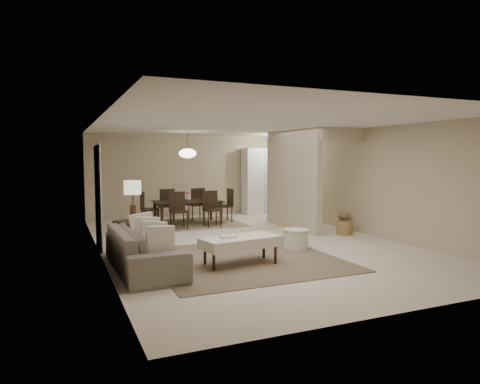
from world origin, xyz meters
name	(u,v)px	position (x,y,z in m)	size (l,w,h in m)	color
floor	(248,242)	(0.00, 0.00, 0.00)	(9.00, 9.00, 0.00)	beige
ceiling	(248,124)	(0.00, 0.00, 2.50)	(9.00, 9.00, 0.00)	white
back_wall	(188,176)	(0.00, 4.50, 1.25)	(6.00, 6.00, 0.00)	#C5B595
left_wall	(99,188)	(-3.00, 0.00, 1.25)	(9.00, 9.00, 0.00)	#C5B595
right_wall	(362,181)	(3.00, 0.00, 1.25)	(9.00, 9.00, 0.00)	#C5B595
partition	(292,179)	(1.80, 1.25, 1.25)	(0.15, 2.50, 2.50)	#C5B595
doorway	(98,198)	(-2.97, 0.60, 1.02)	(0.04, 0.90, 2.04)	black
pantry_cabinet	(261,181)	(2.35, 4.15, 1.05)	(1.20, 0.55, 2.10)	white
flush_light	(274,136)	(2.30, 3.20, 2.46)	(0.44, 0.44, 0.05)	white
living_rug	(244,259)	(-0.69, -1.38, 0.01)	(3.20, 3.20, 0.01)	brown
sofa	(144,249)	(-2.45, -1.38, 0.34)	(0.90, 2.30, 0.67)	slate
ottoman_bench	(240,242)	(-0.89, -1.68, 0.38)	(1.41, 0.81, 0.48)	beige
side_table	(133,237)	(-2.40, -0.05, 0.31)	(0.56, 0.56, 0.62)	black
table_lamp	(133,191)	(-2.40, -0.05, 1.18)	(0.32, 0.32, 0.76)	#46321E
round_pouf	(296,239)	(0.60, -0.98, 0.20)	(0.50, 0.50, 0.39)	beige
wicker_basket	(345,228)	(2.49, -0.04, 0.16)	(0.38, 0.38, 0.32)	olive
dining_rug	(188,224)	(-0.45, 2.93, 0.01)	(2.80, 2.10, 0.01)	#837051
dining_table	(188,212)	(-0.45, 2.93, 0.32)	(1.80, 1.01, 0.63)	black
dining_chairs	(188,207)	(-0.45, 2.93, 0.47)	(2.51, 1.82, 0.94)	black
vase	(188,198)	(-0.45, 2.93, 0.71)	(0.15, 0.15, 0.15)	silver
yellow_mat	(299,227)	(2.05, 1.31, 0.01)	(0.90, 0.55, 0.01)	yellow
pendant_light	(188,153)	(-0.45, 2.93, 1.92)	(0.46, 0.46, 0.71)	#46321E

